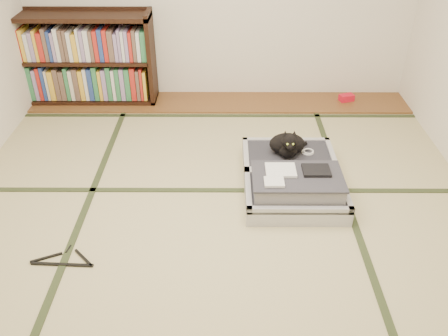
{
  "coord_description": "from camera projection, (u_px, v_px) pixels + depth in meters",
  "views": [
    {
      "loc": [
        0.06,
        -2.66,
        2.23
      ],
      "look_at": [
        0.05,
        0.35,
        0.25
      ],
      "focal_mm": 38.0,
      "sensor_mm": 36.0,
      "label": 1
    }
  ],
  "objects": [
    {
      "name": "room_shell",
      "position": [
        215.0,
        21.0,
        2.64
      ],
      "size": [
        4.5,
        4.5,
        4.5
      ],
      "color": "white",
      "rests_on": "ground"
    },
    {
      "name": "wood_strip",
      "position": [
        220.0,
        102.0,
        5.11
      ],
      "size": [
        4.0,
        0.5,
        0.02
      ],
      "primitive_type": "cube",
      "color": "brown",
      "rests_on": "ground"
    },
    {
      "name": "red_item",
      "position": [
        346.0,
        98.0,
        5.11
      ],
      "size": [
        0.17,
        0.13,
        0.07
      ],
      "primitive_type": "cube",
      "rotation": [
        0.0,
        0.0,
        0.33
      ],
      "color": "red",
      "rests_on": "wood_strip"
    },
    {
      "name": "cat",
      "position": [
        288.0,
        144.0,
        3.9
      ],
      "size": [
        0.34,
        0.34,
        0.27
      ],
      "color": "black",
      "rests_on": "suitcase"
    },
    {
      "name": "cable_coil",
      "position": [
        308.0,
        152.0,
        3.98
      ],
      "size": [
        0.11,
        0.11,
        0.03
      ],
      "color": "white",
      "rests_on": "suitcase"
    },
    {
      "name": "suitcase",
      "position": [
        293.0,
        179.0,
        3.74
      ],
      "size": [
        0.76,
        1.02,
        0.3
      ],
      "color": "#B4B3B8",
      "rests_on": "floor"
    },
    {
      "name": "tatami_borders",
      "position": [
        218.0,
        183.0,
        3.86
      ],
      "size": [
        4.0,
        4.5,
        0.01
      ],
      "color": "#2D381E",
      "rests_on": "ground"
    },
    {
      "name": "hanger",
      "position": [
        64.0,
        261.0,
        3.12
      ],
      "size": [
        0.43,
        0.2,
        0.01
      ],
      "color": "black",
      "rests_on": "floor"
    },
    {
      "name": "bookcase",
      "position": [
        81.0,
        61.0,
        4.93
      ],
      "size": [
        1.53,
        0.35,
        0.98
      ],
      "color": "black",
      "rests_on": "wood_strip"
    },
    {
      "name": "floor",
      "position": [
        217.0,
        223.0,
        3.45
      ],
      "size": [
        4.5,
        4.5,
        0.0
      ],
      "primitive_type": "plane",
      "color": "tan",
      "rests_on": "ground"
    }
  ]
}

